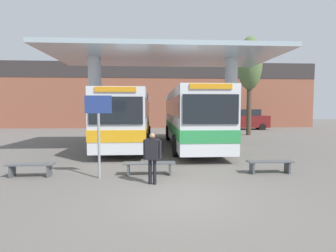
{
  "coord_description": "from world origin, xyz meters",
  "views": [
    {
      "loc": [
        -0.71,
        -6.94,
        2.39
      ],
      "look_at": [
        0.0,
        4.93,
        1.6
      ],
      "focal_mm": 28.0,
      "sensor_mm": 36.0,
      "label": 1
    }
  ],
  "objects": [
    {
      "name": "station_canopy",
      "position": [
        0.0,
        8.97,
        4.91
      ],
      "size": [
        13.24,
        6.53,
        5.68
      ],
      "color": "silver",
      "rests_on": "ground_plane"
    },
    {
      "name": "waiting_bench_mid_platform",
      "position": [
        -0.83,
        2.38,
        0.35
      ],
      "size": [
        1.87,
        0.44,
        0.46
      ],
      "color": "#4C5156",
      "rests_on": "ground_plane"
    },
    {
      "name": "pedestrian_waiting",
      "position": [
        -0.72,
        1.23,
        0.99
      ],
      "size": [
        0.59,
        0.36,
        1.62
      ],
      "rotation": [
        0.0,
        0.0,
        -0.32
      ],
      "color": "black",
      "rests_on": "ground_plane"
    },
    {
      "name": "parked_car_street",
      "position": [
        10.23,
        22.5,
        1.11
      ],
      "size": [
        4.72,
        2.08,
        2.31
      ],
      "rotation": [
        0.0,
        0.0,
        -0.05
      ],
      "color": "maroon",
      "rests_on": "ground_plane"
    },
    {
      "name": "ground_plane",
      "position": [
        0.0,
        0.0,
        0.0
      ],
      "size": [
        100.0,
        100.0,
        0.0
      ],
      "primitive_type": "plane",
      "color": "#605B56"
    },
    {
      "name": "waiting_bench_near_pillar",
      "position": [
        -4.97,
        2.38,
        0.34
      ],
      "size": [
        1.58,
        0.44,
        0.46
      ],
      "color": "#4C5156",
      "rests_on": "ground_plane"
    },
    {
      "name": "info_sign_platform",
      "position": [
        -2.54,
        2.06,
        2.03
      ],
      "size": [
        0.9,
        0.09,
        2.83
      ],
      "color": "gray",
      "rests_on": "ground_plane"
    },
    {
      "name": "waiting_bench_far_platform",
      "position": [
        3.63,
        2.38,
        0.34
      ],
      "size": [
        1.68,
        0.44,
        0.46
      ],
      "color": "#4C5156",
      "rests_on": "ground_plane"
    },
    {
      "name": "townhouse_backdrop",
      "position": [
        0.0,
        25.91,
        4.73
      ],
      "size": [
        40.0,
        0.58,
        8.12
      ],
      "color": "brown",
      "rests_on": "ground_plane"
    },
    {
      "name": "poplar_tree_behind_left",
      "position": [
        8.02,
        16.28,
        6.28
      ],
      "size": [
        2.16,
        2.16,
        8.82
      ],
      "color": "#473A2B",
      "rests_on": "ground_plane"
    },
    {
      "name": "transit_bus_left_bay",
      "position": [
        -2.28,
        10.1,
        1.88
      ],
      "size": [
        2.84,
        11.19,
        3.36
      ],
      "rotation": [
        0.0,
        0.0,
        3.14
      ],
      "color": "silver",
      "rests_on": "ground_plane"
    },
    {
      "name": "transit_bus_center_bay",
      "position": [
        1.73,
        9.61,
        1.93
      ],
      "size": [
        2.85,
        11.67,
        3.45
      ],
      "rotation": [
        0.0,
        0.0,
        3.14
      ],
      "color": "silver",
      "rests_on": "ground_plane"
    }
  ]
}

